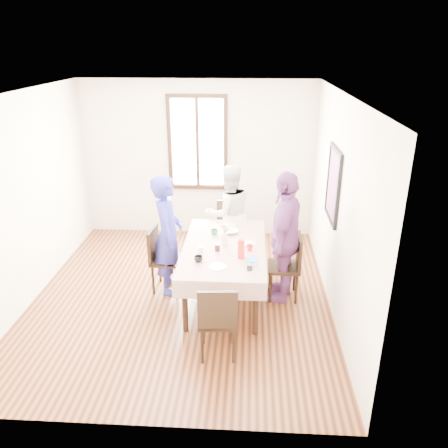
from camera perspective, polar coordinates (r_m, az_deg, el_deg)
The scene contains 30 objects.
ground at distance 6.28m, azimuth -5.40°, elevation -9.12°, with size 4.50×4.50×0.00m, color black.
back_wall at distance 7.83m, azimuth -3.32°, elevation 8.15°, with size 4.00×4.00×0.00m, color beige.
right_wall at distance 5.73m, azimuth 14.29°, elevation 2.07°, with size 4.50×4.50×0.00m, color beige.
window_frame at distance 7.74m, azimuth -3.39°, elevation 10.26°, with size 1.02×0.06×1.62m, color black.
window_pane at distance 7.75m, azimuth -3.38°, elevation 10.28°, with size 0.90×0.02×1.50m, color white.
art_poster at distance 5.94m, azimuth 13.79°, elevation 4.89°, with size 0.04×0.76×0.96m, color red.
dining_table at distance 6.06m, azimuth 0.03°, elevation -6.17°, with size 0.96×1.75×0.75m, color black.
tablecloth at distance 5.89m, azimuth 0.03°, elevation -2.91°, with size 1.08×1.87×0.01m, color #52100C.
chair_left at distance 6.26m, azimuth -7.22°, elevation -4.55°, with size 0.42×0.42×0.91m, color black.
chair_right at distance 6.08m, azimuth 7.62°, elevation -5.42°, with size 0.42×0.42×0.91m, color black.
chair_far at distance 7.10m, azimuth 0.60°, elevation -0.96°, with size 0.42×0.42×0.91m, color black.
chair_near at distance 4.99m, azimuth -0.81°, elevation -11.96°, with size 0.42×0.42×0.91m, color black.
person_left at distance 6.09m, azimuth -7.19°, elevation -1.38°, with size 0.61×0.40×1.67m, color navy.
person_far at distance 6.96m, azimuth 0.60°, elevation 1.41°, with size 0.76×0.59×1.56m, color beige.
person_right at distance 5.89m, azimuth 7.63°, elevation -1.67°, with size 1.04×0.43×1.78m, color #6E3675.
mug_black at distance 5.47m, azimuth -3.28°, elevation -4.48°, with size 0.10×0.10×0.08m, color black.
mug_flag at distance 5.75m, azimuth 3.29°, elevation -3.06°, with size 0.09×0.09×0.08m, color red.
mug_green at distance 6.22m, azimuth -1.26°, elevation -1.02°, with size 0.10×0.10×0.08m, color #0C7226.
serving_bowl at distance 6.27m, azimuth 0.92°, elevation -0.98°, with size 0.20×0.20×0.05m, color white.
juice_carton at distance 5.53m, azimuth 2.21°, elevation -3.14°, with size 0.08×0.08×0.25m, color red.
butter_tub at distance 5.42m, azimuth 3.65°, elevation -4.94°, with size 0.11×0.11×0.06m, color white.
jam_jar at distance 5.74m, azimuth -0.85°, elevation -3.01°, with size 0.07×0.07×0.10m, color black.
drinking_glass at distance 5.66m, azimuth -3.04°, elevation -3.38°, with size 0.07×0.07×0.10m, color silver.
smartphone at distance 5.33m, azimuth 3.29°, elevation -5.67°, with size 0.06×0.13×0.01m, color black.
flower_vase at distance 5.92m, azimuth 0.02°, elevation -1.87°, with size 0.08×0.08×0.16m, color silver.
plate_right at distance 5.96m, azimuth 3.15°, elevation -2.49°, with size 0.20×0.20×0.01m, color white.
plate_far at distance 6.52m, azimuth 0.59°, elevation -0.18°, with size 0.20×0.20×0.01m, color white.
plate_near at distance 5.36m, azimuth -0.77°, elevation -5.47°, with size 0.20×0.20×0.01m, color white.
butter_lid at distance 5.40m, azimuth 3.66°, elevation -4.62°, with size 0.12×0.12×0.01m, color blue.
flower_bunch at distance 5.86m, azimuth 0.02°, elevation -0.72°, with size 0.09×0.09×0.10m, color yellow, non-canonical shape.
Camera 1 is at (0.90, -5.28, 3.27)m, focal length 35.86 mm.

